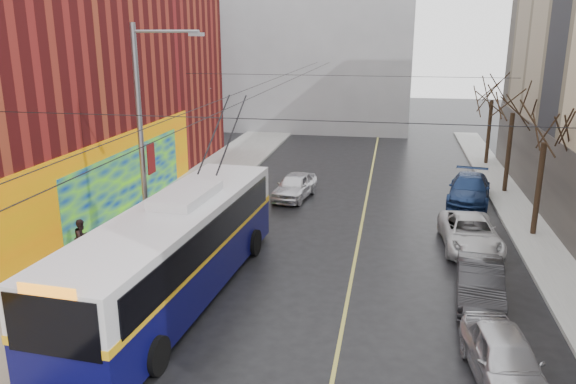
# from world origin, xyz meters

# --- Properties ---
(sidewalk_left) EXTENTS (4.00, 60.00, 0.15)m
(sidewalk_left) POSITION_xyz_m (-8.00, 12.00, 0.07)
(sidewalk_left) COLOR gray
(sidewalk_left) RESTS_ON ground
(sidewalk_right) EXTENTS (2.00, 60.00, 0.15)m
(sidewalk_right) POSITION_xyz_m (9.00, 12.00, 0.07)
(sidewalk_right) COLOR gray
(sidewalk_right) RESTS_ON ground
(lane_line) EXTENTS (0.12, 50.00, 0.01)m
(lane_line) POSITION_xyz_m (1.50, 14.00, 0.00)
(lane_line) COLOR #BFB74C
(lane_line) RESTS_ON ground
(building_far) EXTENTS (20.50, 12.10, 18.00)m
(building_far) POSITION_xyz_m (-6.00, 44.99, 9.02)
(building_far) COLOR gray
(building_far) RESTS_ON ground
(streetlight_pole) EXTENTS (2.65, 0.60, 9.00)m
(streetlight_pole) POSITION_xyz_m (-6.14, 10.00, 4.85)
(streetlight_pole) COLOR slate
(streetlight_pole) RESTS_ON ground
(catenary_wires) EXTENTS (18.00, 60.00, 0.22)m
(catenary_wires) POSITION_xyz_m (-2.54, 14.77, 6.25)
(catenary_wires) COLOR black
(tree_near) EXTENTS (3.20, 3.20, 6.40)m
(tree_near) POSITION_xyz_m (9.00, 16.00, 4.98)
(tree_near) COLOR black
(tree_near) RESTS_ON ground
(tree_mid) EXTENTS (3.20, 3.20, 6.68)m
(tree_mid) POSITION_xyz_m (9.00, 23.00, 5.25)
(tree_mid) COLOR black
(tree_mid) RESTS_ON ground
(tree_far) EXTENTS (3.20, 3.20, 6.57)m
(tree_far) POSITION_xyz_m (9.00, 30.00, 5.14)
(tree_far) COLOR black
(tree_far) RESTS_ON ground
(pigeons_flying) EXTENTS (2.86, 2.95, 1.76)m
(pigeons_flying) POSITION_xyz_m (-2.92, 10.55, 6.56)
(pigeons_flying) COLOR slate
(trolleybus) EXTENTS (3.65, 13.09, 6.14)m
(trolleybus) POSITION_xyz_m (-4.18, 7.57, 1.71)
(trolleybus) COLOR #090841
(trolleybus) RESTS_ON ground
(parked_car_a) EXTENTS (2.09, 4.20, 1.38)m
(parked_car_a) POSITION_xyz_m (5.80, 4.53, 0.69)
(parked_car_a) COLOR #B9B9BE
(parked_car_a) RESTS_ON ground
(parked_car_b) EXTENTS (1.80, 4.23, 1.36)m
(parked_car_b) POSITION_xyz_m (5.80, 9.10, 0.68)
(parked_car_b) COLOR #242326
(parked_car_b) RESTS_ON ground
(parked_car_c) EXTENTS (2.41, 4.87, 1.33)m
(parked_car_c) POSITION_xyz_m (6.07, 14.05, 0.66)
(parked_car_c) COLOR silver
(parked_car_c) RESTS_ON ground
(parked_car_d) EXTENTS (2.83, 5.27, 1.45)m
(parked_car_d) POSITION_xyz_m (6.81, 20.78, 0.73)
(parked_car_d) COLOR navy
(parked_car_d) RESTS_ON ground
(following_car) EXTENTS (2.23, 4.21, 1.36)m
(following_car) POSITION_xyz_m (-2.34, 19.92, 0.68)
(following_car) COLOR silver
(following_car) RESTS_ON ground
(pedestrian_a) EXTENTS (0.46, 0.64, 1.67)m
(pedestrian_a) POSITION_xyz_m (-6.87, 7.76, 0.98)
(pedestrian_a) COLOR black
(pedestrian_a) RESTS_ON sidewalk_left
(pedestrian_b) EXTENTS (0.67, 0.81, 1.53)m
(pedestrian_b) POSITION_xyz_m (-9.04, 9.94, 0.91)
(pedestrian_b) COLOR black
(pedestrian_b) RESTS_ON sidewalk_left
(pedestrian_c) EXTENTS (1.15, 1.15, 1.60)m
(pedestrian_c) POSITION_xyz_m (-6.50, 8.86, 0.95)
(pedestrian_c) COLOR black
(pedestrian_c) RESTS_ON sidewalk_left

